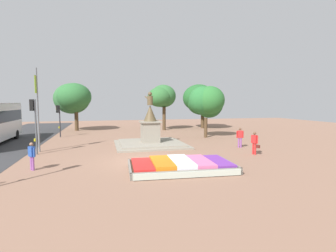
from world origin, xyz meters
name	(u,v)px	position (x,y,z in m)	size (l,w,h in m)	color
ground_plane	(143,161)	(0.00, 0.00, 0.00)	(77.90, 77.90, 0.00)	#8C6651
flower_planter	(181,166)	(1.70, -2.72, 0.24)	(5.88, 3.70, 0.57)	#38281C
statue_monument	(150,136)	(1.53, 5.89, 0.78)	(5.94, 5.94, 4.59)	gray
traffic_light_mid_block	(34,117)	(-7.10, 3.87, 2.68)	(0.41, 0.30, 3.91)	#4C5156
traffic_light_far_corner	(59,115)	(-6.95, 13.47, 2.35)	(0.42, 0.30, 3.39)	#2D2D33
banner_pole	(38,108)	(-7.06, 4.88, 3.28)	(0.14, 0.66, 6.22)	slate
pedestrian_with_handbag	(255,142)	(8.00, 0.11, 0.91)	(0.38, 0.70, 1.62)	red
pedestrian_near_planter	(240,136)	(8.45, 2.96, 0.95)	(0.54, 0.34, 1.64)	#8C4C99
pedestrian_crossing_plaza	(32,154)	(-6.20, -0.82, 0.87)	(0.41, 0.45, 1.53)	#8C4C99
park_tree_far_left	(206,100)	(8.21, 9.64, 3.94)	(3.68, 3.36, 5.40)	#4C3823
park_tree_behind_statue	(162,97)	(5.34, 18.16, 4.46)	(3.97, 4.14, 6.08)	#4C3823
park_tree_far_right	(203,101)	(11.60, 19.21, 3.85)	(5.14, 5.85, 6.33)	#4C3823
park_tree_street_side	(73,98)	(-6.11, 19.89, 4.28)	(4.87, 5.80, 6.20)	#4C3823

